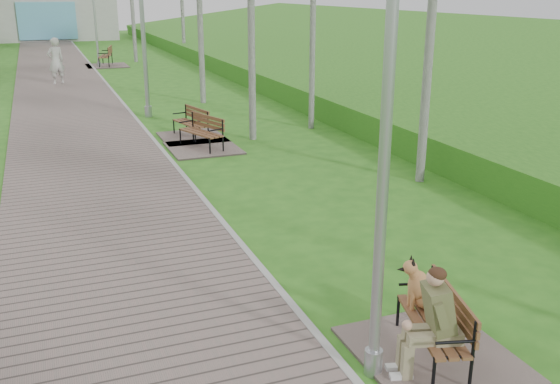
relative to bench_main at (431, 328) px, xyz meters
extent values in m
cube|color=#70625B|center=(-2.67, 17.54, -0.36)|extent=(3.50, 67.00, 0.04)
cube|color=#999993|center=(-0.92, 17.54, -0.36)|extent=(0.10, 67.00, 0.05)
cube|color=#489027|center=(11.08, 16.04, -0.38)|extent=(14.00, 70.00, 1.60)
cube|color=#9E9E99|center=(-2.42, 47.04, 1.62)|extent=(10.00, 5.00, 4.00)
cube|color=#539ABB|center=(-2.42, 44.44, 1.12)|extent=(4.00, 0.20, 2.60)
cube|color=#70625B|center=(0.09, 0.04, -0.36)|extent=(1.58, 1.76, 0.04)
cube|color=brown|center=(0.04, 0.04, 0.01)|extent=(0.73, 1.38, 0.04)
cube|color=brown|center=(0.24, -0.01, 0.25)|extent=(0.38, 1.28, 0.29)
cube|color=#70625B|center=(0.07, 9.75, -0.36)|extent=(1.64, 1.83, 0.04)
cube|color=brown|center=(0.02, 9.75, 0.03)|extent=(0.85, 1.43, 0.04)
cube|color=brown|center=(0.22, 9.83, 0.28)|extent=(0.50, 1.30, 0.30)
cube|color=#70625B|center=(0.09, 10.98, -0.36)|extent=(1.60, 1.78, 0.04)
cube|color=brown|center=(0.04, 10.98, 0.02)|extent=(0.70, 1.39, 0.04)
cube|color=brown|center=(0.25, 11.03, 0.26)|extent=(0.34, 1.30, 0.29)
cube|color=#70625B|center=(-0.19, 28.04, -0.36)|extent=(2.00, 2.22, 0.04)
cube|color=brown|center=(-0.24, 28.04, 0.12)|extent=(0.84, 1.73, 0.04)
cube|color=brown|center=(0.02, 27.98, 0.42)|extent=(0.40, 1.64, 0.37)
cylinder|color=#A0A3A8|center=(-0.67, 0.00, -0.24)|extent=(0.19, 0.19, 0.28)
cylinder|color=#A0A3A8|center=(-0.67, 0.00, 1.93)|extent=(0.11, 0.11, 4.63)
cylinder|color=#A0A3A8|center=(-0.49, 14.25, -0.22)|extent=(0.22, 0.22, 0.33)
cylinder|color=#A0A3A8|center=(-0.49, 14.25, 2.39)|extent=(0.13, 0.13, 5.53)
cylinder|color=#A0A3A8|center=(-0.61, 27.65, -0.25)|extent=(0.18, 0.18, 0.27)
cylinder|color=#A0A3A8|center=(-0.61, 27.65, 1.87)|extent=(0.11, 0.11, 4.49)
imported|color=beige|center=(-2.77, 22.32, 0.55)|extent=(0.80, 0.68, 1.87)
camera|label=1|loc=(-3.53, -4.77, 3.37)|focal=40.00mm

